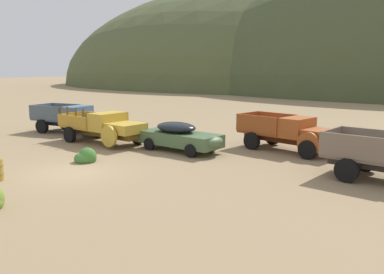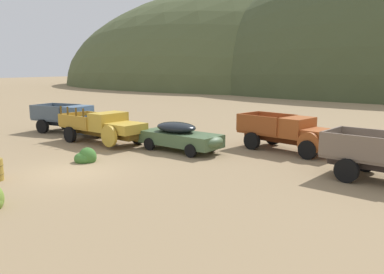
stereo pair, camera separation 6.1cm
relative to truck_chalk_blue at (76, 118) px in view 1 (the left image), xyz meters
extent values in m
plane|color=#937A56|center=(7.85, -7.77, -1.03)|extent=(300.00, 300.00, 0.00)
ellipsoid|color=#4C5633|center=(-16.72, 75.72, -1.03)|extent=(109.03, 71.67, 48.74)
cube|color=#262D39|center=(-0.33, -0.06, -0.37)|extent=(5.48, 1.40, 0.36)
cube|color=slate|center=(1.67, 0.10, 0.09)|extent=(1.84, 1.87, 0.55)
cube|color=#B7B2A8|center=(2.46, 0.16, 0.06)|extent=(0.17, 1.20, 0.44)
cylinder|color=slate|center=(1.52, -0.96, -0.27)|extent=(1.21, 0.27, 1.20)
cylinder|color=slate|center=(1.36, 1.11, -0.27)|extent=(1.21, 0.27, 1.20)
cube|color=slate|center=(0.19, -0.02, 0.34)|extent=(1.41, 2.10, 1.05)
cube|color=black|center=(0.75, 0.03, 0.55)|extent=(0.18, 1.70, 0.59)
cube|color=#4D5B67|center=(-1.81, -0.17, -0.13)|extent=(2.89, 2.30, 0.12)
cube|color=#4D5B67|center=(-1.72, -1.22, 0.41)|extent=(2.74, 0.31, 0.95)
cube|color=#4D5B67|center=(-1.89, 0.88, 0.41)|extent=(2.74, 0.31, 0.95)
cube|color=#4D5B67|center=(-3.11, -0.27, 0.41)|extent=(0.26, 2.10, 0.95)
cylinder|color=black|center=(1.36, 1.17, -0.55)|extent=(0.98, 0.35, 0.96)
cylinder|color=black|center=(-1.95, -1.28, -0.55)|extent=(0.98, 0.35, 0.96)
cylinder|color=black|center=(-2.12, 0.90, -0.55)|extent=(0.98, 0.35, 0.96)
cube|color=brown|center=(4.25, -1.92, -0.37)|extent=(5.74, 1.85, 0.36)
cube|color=gold|center=(6.31, -2.24, 0.09)|extent=(2.03, 2.03, 0.55)
cube|color=#B7B2A8|center=(7.13, -2.37, 0.06)|extent=(0.27, 1.22, 0.44)
cylinder|color=gold|center=(5.91, -3.25, -0.27)|extent=(1.21, 0.36, 1.20)
cylinder|color=gold|center=(6.23, -1.17, -0.27)|extent=(1.21, 0.36, 1.20)
cube|color=gold|center=(4.78, -2.01, 0.34)|extent=(1.61, 2.22, 1.05)
cube|color=black|center=(5.36, -2.10, 0.55)|extent=(0.31, 1.72, 0.59)
cube|color=#B5882D|center=(2.72, -1.69, -0.13)|extent=(3.15, 2.54, 0.12)
cube|color=#B5882D|center=(2.56, -2.74, 0.28)|extent=(2.84, 0.54, 0.70)
cube|color=#B5882D|center=(2.88, -0.64, 0.28)|extent=(2.84, 0.54, 0.70)
cube|color=#B5882D|center=(1.37, -1.48, 0.28)|extent=(0.42, 2.12, 0.70)
cube|color=brown|center=(1.43, -2.56, 0.88)|extent=(0.09, 0.09, 0.50)
cube|color=brown|center=(2.13, -2.67, 0.88)|extent=(0.09, 0.09, 0.50)
cube|color=brown|center=(2.98, -2.80, 0.88)|extent=(0.09, 0.09, 0.50)
cube|color=brown|center=(3.69, -2.91, 0.88)|extent=(0.09, 0.09, 0.50)
cylinder|color=black|center=(6.24, -1.11, -0.55)|extent=(0.99, 0.42, 0.96)
cylinder|color=black|center=(2.32, -2.75, -0.55)|extent=(0.99, 0.42, 0.96)
cylinder|color=black|center=(2.66, -0.56, -0.55)|extent=(0.99, 0.42, 0.96)
cube|color=#47603D|center=(9.46, -1.51, -0.35)|extent=(4.91, 2.46, 0.68)
ellipsoid|color=black|center=(9.18, -1.47, 0.25)|extent=(2.64, 1.93, 0.57)
ellipsoid|color=#47603D|center=(11.55, -1.81, -0.28)|extent=(1.23, 1.58, 0.61)
cylinder|color=black|center=(10.77, -2.61, -0.69)|extent=(0.70, 0.29, 0.68)
cylinder|color=black|center=(11.03, -0.81, -0.69)|extent=(0.70, 0.29, 0.68)
cylinder|color=black|center=(7.89, -2.20, -0.69)|extent=(0.70, 0.29, 0.68)
cylinder|color=black|center=(8.15, -0.40, -0.69)|extent=(0.70, 0.29, 0.68)
cube|color=#51220D|center=(14.59, 1.39, -0.37)|extent=(5.40, 2.29, 0.36)
cube|color=#A34C1E|center=(16.49, 0.87, 0.09)|extent=(2.06, 2.02, 0.55)
cube|color=#B7B2A8|center=(17.26, 0.66, 0.06)|extent=(0.37, 1.11, 0.44)
cylinder|color=#A34C1E|center=(16.02, -0.01, -0.27)|extent=(1.21, 0.49, 1.20)
cylinder|color=#A34C1E|center=(16.53, 1.86, -0.27)|extent=(1.21, 0.49, 1.20)
cube|color=#A34C1E|center=(15.08, 1.25, 0.34)|extent=(1.69, 2.14, 1.05)
cube|color=black|center=(15.62, 1.11, 0.55)|extent=(0.47, 1.55, 0.59)
cube|color=#97471E|center=(13.18, 1.77, -0.13)|extent=(3.12, 2.60, 0.12)
cube|color=#97471E|center=(12.92, 0.82, 0.41)|extent=(2.63, 0.81, 0.95)
cube|color=#97471E|center=(13.44, 2.72, 0.41)|extent=(2.63, 0.81, 0.95)
cube|color=#97471E|center=(11.93, 2.11, 0.41)|extent=(0.61, 1.92, 0.95)
cylinder|color=black|center=(16.01, -0.06, -0.55)|extent=(1.00, 0.52, 0.96)
cylinder|color=black|center=(16.55, 1.91, -0.55)|extent=(1.00, 0.52, 0.96)
cylinder|color=black|center=(12.69, 0.84, -0.55)|extent=(1.00, 0.52, 0.96)
cylinder|color=black|center=(13.23, 2.82, -0.55)|extent=(1.00, 0.52, 0.96)
cube|color=#746354|center=(18.83, -2.29, -0.13)|extent=(3.26, 2.67, 0.12)
cube|color=#746354|center=(18.62, -3.34, 0.41)|extent=(2.86, 0.65, 0.95)
cube|color=#746354|center=(19.03, -1.23, 0.41)|extent=(2.86, 0.65, 0.95)
cube|color=#746354|center=(17.47, -2.02, 0.41)|extent=(0.51, 2.13, 0.95)
cylinder|color=black|center=(18.38, -3.34, -0.55)|extent=(1.00, 0.46, 0.96)
cylinder|color=black|center=(18.81, -1.14, -0.55)|extent=(1.00, 0.46, 0.96)
ellipsoid|color=#3D702D|center=(6.84, -6.14, -0.86)|extent=(0.89, 0.80, 0.63)
ellipsoid|color=#3D702D|center=(6.84, -5.97, -0.84)|extent=(0.80, 0.72, 0.69)
ellipsoid|color=#3D702D|center=(6.96, -5.96, -0.78)|extent=(0.90, 0.81, 0.91)
camera|label=1|loc=(20.77, -19.68, 3.47)|focal=37.34mm
camera|label=2|loc=(20.83, -19.65, 3.47)|focal=37.34mm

